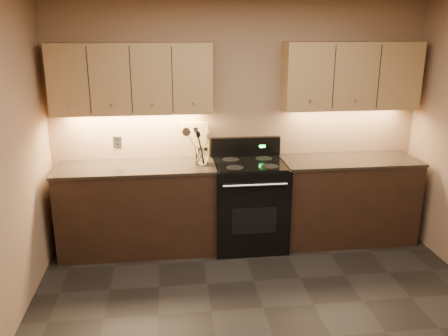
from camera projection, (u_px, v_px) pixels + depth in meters
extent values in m
cube|color=#9A765A|center=(238.00, 122.00, 5.15)|extent=(4.00, 0.04, 2.60)
cube|color=black|center=(138.00, 210.00, 4.98)|extent=(1.60, 0.60, 0.90)
cube|color=#362C22|center=(136.00, 167.00, 4.85)|extent=(1.62, 0.62, 0.03)
cube|color=black|center=(347.00, 201.00, 5.24)|extent=(1.44, 0.60, 0.90)
cube|color=#362C22|center=(350.00, 160.00, 5.10)|extent=(1.46, 0.62, 0.03)
cube|color=black|center=(249.00, 205.00, 5.09)|extent=(0.76, 0.65, 0.92)
cube|color=black|center=(250.00, 163.00, 4.95)|extent=(0.70, 0.60, 0.01)
cube|color=black|center=(246.00, 147.00, 5.19)|extent=(0.76, 0.07, 0.22)
cube|color=#19FF33|center=(262.00, 146.00, 5.18)|extent=(0.06, 0.00, 0.03)
cylinder|color=silver|center=(255.00, 185.00, 4.67)|extent=(0.65, 0.02, 0.02)
cube|color=black|center=(254.00, 221.00, 4.79)|extent=(0.46, 0.00, 0.28)
cylinder|color=black|center=(235.00, 167.00, 4.79)|extent=(0.18, 0.18, 0.00)
cylinder|color=black|center=(270.00, 166.00, 4.83)|extent=(0.18, 0.18, 0.00)
cylinder|color=black|center=(231.00, 159.00, 5.07)|extent=(0.18, 0.18, 0.00)
cylinder|color=black|center=(264.00, 158.00, 5.12)|extent=(0.18, 0.18, 0.00)
cube|color=#AB7C55|center=(132.00, 79.00, 4.73)|extent=(1.60, 0.30, 0.70)
cube|color=#AB7C55|center=(351.00, 76.00, 4.99)|extent=(1.44, 0.30, 0.70)
cube|color=#B2B5BA|center=(117.00, 142.00, 5.05)|extent=(0.08, 0.01, 0.12)
cylinder|color=white|center=(202.00, 156.00, 4.90)|extent=(0.17, 0.17, 0.17)
cylinder|color=white|center=(202.00, 163.00, 4.92)|extent=(0.13, 0.13, 0.02)
cube|color=tan|center=(194.00, 140.00, 5.10)|extent=(0.33, 0.15, 0.40)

